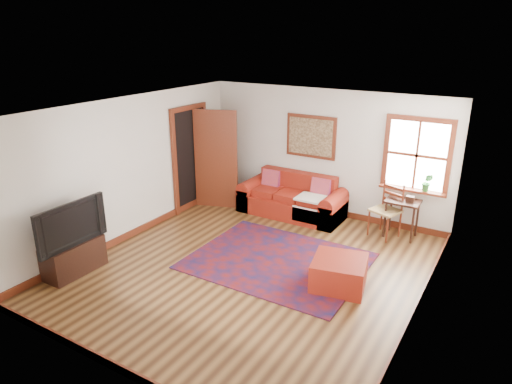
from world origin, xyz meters
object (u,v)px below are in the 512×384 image
Objects in this scene: red_leather_sofa at (293,201)px; ladder_back_chair at (388,208)px; media_cabinet at (74,257)px; red_ottoman at (339,273)px; side_table at (403,207)px.

ladder_back_chair is (1.92, -0.03, 0.26)m from red_leather_sofa.
red_leather_sofa is 2.29× the size of media_cabinet.
red_ottoman is 0.82× the size of media_cabinet.
red_ottoman is 2.13m from ladder_back_chair.
media_cabinet is at bearing -134.20° from ladder_back_chair.
red_leather_sofa reaches higher than red_ottoman.
media_cabinet is (-3.64, -1.72, 0.04)m from red_ottoman.
ladder_back_chair is 1.07× the size of media_cabinet.
side_table is (2.16, 0.04, 0.30)m from red_leather_sofa.
media_cabinet is (-3.96, -3.90, -0.32)m from side_table.
red_leather_sofa is at bearing -178.94° from side_table.
red_leather_sofa is 2.18m from side_table.
ladder_back_chair is at bearing 45.80° from media_cabinet.
red_ottoman is at bearing -98.36° from side_table.
media_cabinet is (-1.80, -3.86, -0.02)m from red_leather_sofa.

